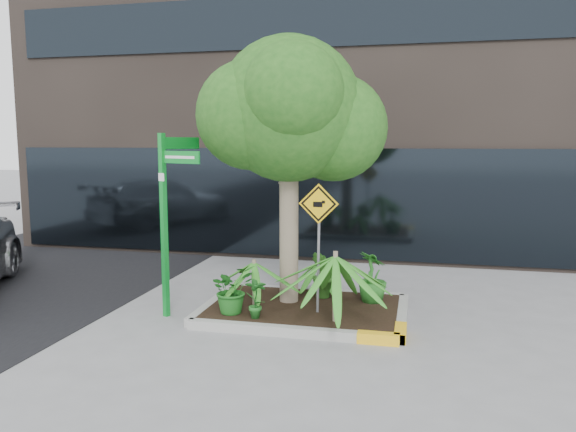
# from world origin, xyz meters

# --- Properties ---
(ground) EXTENTS (80.00, 80.00, 0.00)m
(ground) POSITION_xyz_m (0.00, 0.00, 0.00)
(ground) COLOR gray
(ground) RESTS_ON ground
(planter) EXTENTS (3.35, 2.36, 0.15)m
(planter) POSITION_xyz_m (0.23, 0.27, 0.10)
(planter) COLOR #9E9E99
(planter) RESTS_ON ground
(tree) EXTENTS (3.09, 2.74, 4.63)m
(tree) POSITION_xyz_m (-0.12, 0.55, 3.38)
(tree) COLOR gray
(tree) RESTS_ON ground
(palm_front) EXTENTS (1.21, 1.21, 1.35)m
(palm_front) POSITION_xyz_m (0.81, -0.38, 1.16)
(palm_front) COLOR gray
(palm_front) RESTS_ON ground
(palm_left) EXTENTS (0.88, 0.88, 0.97)m
(palm_left) POSITION_xyz_m (-0.62, 0.13, 0.88)
(palm_left) COLOR gray
(palm_left) RESTS_ON ground
(palm_back) EXTENTS (0.70, 0.70, 0.78)m
(palm_back) POSITION_xyz_m (0.30, 1.20, 0.73)
(palm_back) COLOR gray
(palm_back) RESTS_ON ground
(shrub_a) EXTENTS (0.97, 0.97, 0.77)m
(shrub_a) POSITION_xyz_m (-0.85, -0.33, 0.54)
(shrub_a) COLOR #1C621C
(shrub_a) RESTS_ON planter
(shrub_b) EXTENTS (0.69, 0.69, 0.87)m
(shrub_b) POSITION_xyz_m (1.28, 0.80, 0.58)
(shrub_b) COLOR #22681F
(shrub_b) RESTS_ON planter
(shrub_c) EXTENTS (0.36, 0.36, 0.65)m
(shrub_c) POSITION_xyz_m (-0.40, -0.52, 0.48)
(shrub_c) COLOR #1E621F
(shrub_c) RESTS_ON planter
(shrub_d) EXTENTS (0.59, 0.59, 0.83)m
(shrub_d) POSITION_xyz_m (0.43, 0.83, 0.56)
(shrub_d) COLOR #275C1A
(shrub_d) RESTS_ON planter
(street_sign_post) EXTENTS (0.83, 1.09, 2.99)m
(street_sign_post) POSITION_xyz_m (-1.92, -0.27, 1.85)
(street_sign_post) COLOR #0C8D29
(street_sign_post) RESTS_ON ground
(cattle_sign) EXTENTS (0.63, 0.17, 2.06)m
(cattle_sign) POSITION_xyz_m (0.48, 0.04, 1.54)
(cattle_sign) COLOR slate
(cattle_sign) RESTS_ON ground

